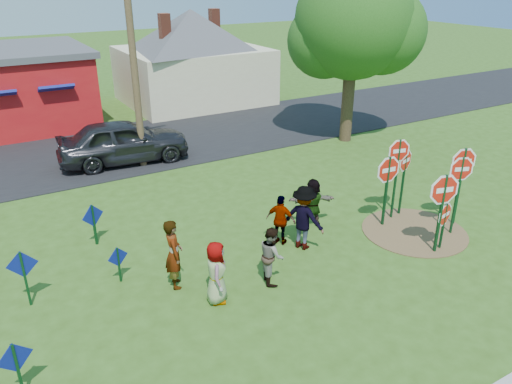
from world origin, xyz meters
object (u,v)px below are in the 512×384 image
(stop_sign_a, at_px, (443,197))
(stop_sign_b, at_px, (398,159))
(leafy_tree, at_px, (356,26))
(stop_sign_c, at_px, (460,178))
(stop_sign_d, at_px, (405,166))
(utility_pole, at_px, (132,50))
(person_b, at_px, (174,254))
(person_a, at_px, (216,273))
(suv, at_px, (124,141))

(stop_sign_a, xyz_separation_m, stop_sign_b, (0.47, 2.23, 0.31))
(leafy_tree, bearing_deg, stop_sign_c, -110.40)
(stop_sign_c, relative_size, leafy_tree, 0.33)
(stop_sign_d, xyz_separation_m, leafy_tree, (3.71, 7.12, 3.48))
(stop_sign_b, distance_m, utility_pole, 10.62)
(person_b, distance_m, leafy_tree, 14.36)
(stop_sign_d, bearing_deg, stop_sign_c, -93.57)
(stop_sign_d, xyz_separation_m, person_a, (-7.33, -1.23, -0.91))
(person_b, relative_size, leafy_tree, 0.23)
(person_b, bearing_deg, suv, 3.07)
(stop_sign_c, distance_m, suv, 13.12)
(leafy_tree, bearing_deg, suv, 167.18)
(utility_pole, relative_size, leafy_tree, 1.10)
(stop_sign_c, distance_m, person_b, 8.58)
(person_b, height_order, suv, person_b)
(stop_sign_d, relative_size, utility_pole, 0.27)
(stop_sign_b, bearing_deg, stop_sign_d, 21.54)
(person_a, height_order, suv, suv)
(person_b, height_order, leafy_tree, leafy_tree)
(stop_sign_d, distance_m, utility_pole, 10.88)
(stop_sign_a, bearing_deg, person_a, -174.88)
(stop_sign_c, xyz_separation_m, person_a, (-7.74, 0.55, -1.04))
(person_b, relative_size, utility_pole, 0.21)
(stop_sign_b, xyz_separation_m, suv, (-5.98, 9.48, -1.12))
(suv, relative_size, utility_pole, 0.60)
(stop_sign_d, height_order, person_b, stop_sign_d)
(stop_sign_a, height_order, stop_sign_c, stop_sign_c)
(stop_sign_b, bearing_deg, stop_sign_c, -51.84)
(stop_sign_c, relative_size, utility_pole, 0.30)
(utility_pole, bearing_deg, stop_sign_b, -58.04)
(stop_sign_b, height_order, utility_pole, utility_pole)
(person_a, bearing_deg, suv, 18.48)
(person_b, xyz_separation_m, suv, (1.56, 9.51, 0.01))
(person_b, bearing_deg, utility_pole, -1.03)
(stop_sign_d, xyz_separation_m, utility_pole, (-5.87, 8.67, 2.97))
(utility_pole, xyz_separation_m, leafy_tree, (9.57, -1.55, 0.51))
(stop_sign_a, bearing_deg, stop_sign_d, 83.27)
(stop_sign_d, bearing_deg, stop_sign_a, -127.57)
(stop_sign_a, height_order, stop_sign_d, stop_sign_a)
(stop_sign_d, height_order, suv, stop_sign_d)
(stop_sign_b, xyz_separation_m, stop_sign_d, (0.42, 0.07, -0.34))
(stop_sign_b, distance_m, leafy_tree, 8.85)
(stop_sign_c, height_order, utility_pole, utility_pole)
(stop_sign_b, distance_m, suv, 11.26)
(stop_sign_a, distance_m, stop_sign_c, 1.40)
(stop_sign_a, xyz_separation_m, suv, (-5.50, 11.71, -0.80))
(person_a, xyz_separation_m, leafy_tree, (11.04, 8.34, 4.38))
(stop_sign_d, relative_size, person_b, 1.28)
(person_a, height_order, person_b, person_b)
(stop_sign_b, height_order, stop_sign_d, stop_sign_b)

